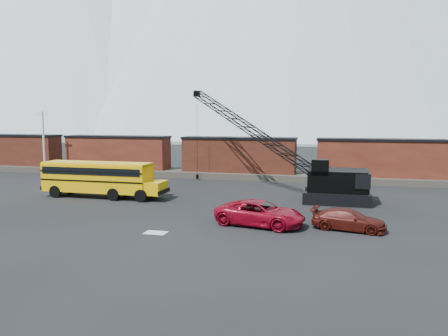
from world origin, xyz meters
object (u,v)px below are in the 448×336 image
object	(u,v)px
maroon_suv	(349,220)
school_bus	(101,178)
red_pickup	(260,213)
crawler_crane	(249,129)

from	to	relation	value
maroon_suv	school_bus	bearing A→B (deg)	83.46
maroon_suv	red_pickup	bearing A→B (deg)	102.69
red_pickup	crawler_crane	bearing A→B (deg)	25.52
crawler_crane	maroon_suv	bearing A→B (deg)	-56.62
red_pickup	maroon_suv	xyz separation A→B (m)	(5.73, 0.29, -0.15)
red_pickup	maroon_suv	world-z (taller)	red_pickup
crawler_crane	red_pickup	bearing A→B (deg)	-75.83
school_bus	maroon_suv	distance (m)	22.40
red_pickup	maroon_suv	bearing A→B (deg)	-75.78
school_bus	crawler_crane	distance (m)	15.08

